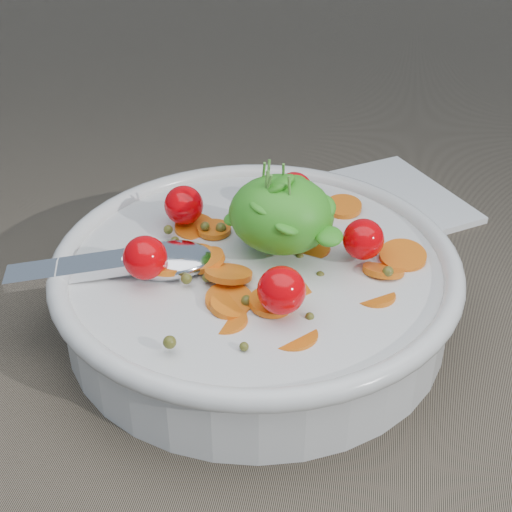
# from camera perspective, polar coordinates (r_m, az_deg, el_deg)

# --- Properties ---
(ground) EXTENTS (6.00, 6.00, 0.00)m
(ground) POSITION_cam_1_polar(r_m,az_deg,el_deg) (0.55, 0.83, -5.50)
(ground) COLOR #685C4A
(ground) RESTS_ON ground
(bowl) EXTENTS (0.32, 0.30, 0.13)m
(bowl) POSITION_cam_1_polar(r_m,az_deg,el_deg) (0.53, 0.01, -2.13)
(bowl) COLOR silver
(bowl) RESTS_ON ground
(napkin) EXTENTS (0.22, 0.22, 0.01)m
(napkin) POSITION_cam_1_polar(r_m,az_deg,el_deg) (0.71, 9.03, 4.08)
(napkin) COLOR white
(napkin) RESTS_ON ground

